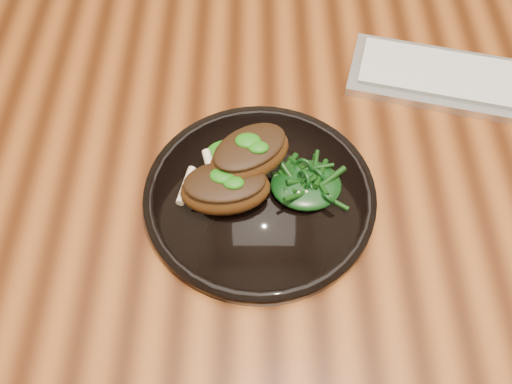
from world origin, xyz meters
TOP-DOWN VIEW (x-y plane):
  - desk at (0.00, 0.00)m, footprint 1.60×0.80m
  - plate at (-0.18, -0.12)m, footprint 0.31×0.31m
  - lamb_chop_front at (-0.23, -0.13)m, footprint 0.13×0.09m
  - lamb_chop_back at (-0.20, -0.09)m, footprint 0.13×0.12m
  - herb_smear at (-0.22, -0.05)m, footprint 0.07×0.05m
  - greens_heap at (-0.12, -0.11)m, footprint 0.09×0.09m
  - keyboard at (0.17, 0.08)m, footprint 0.45×0.23m

SIDE VIEW (x-z plane):
  - desk at x=0.00m, z-range 0.29..1.04m
  - keyboard at x=0.17m, z-range 0.75..0.77m
  - plate at x=-0.18m, z-range 0.75..0.77m
  - herb_smear at x=-0.22m, z-range 0.77..0.77m
  - greens_heap at x=-0.12m, z-range 0.77..0.80m
  - lamb_chop_front at x=-0.23m, z-range 0.77..0.82m
  - lamb_chop_back at x=-0.20m, z-range 0.79..0.84m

